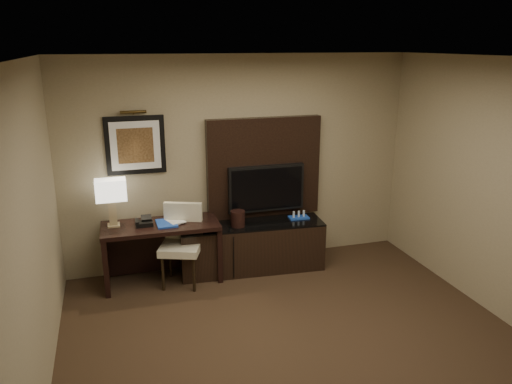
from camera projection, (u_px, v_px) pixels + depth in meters
name	position (u px, v px, depth m)	size (l,w,h in m)	color
floor	(313.00, 369.00, 4.50)	(4.50, 5.00, 0.01)	#2E2015
ceiling	(325.00, 60.00, 3.72)	(4.50, 5.00, 0.01)	silver
wall_back	(240.00, 162.00, 6.41)	(4.50, 0.01, 2.70)	gray
wall_left	(23.00, 262.00, 3.50)	(0.01, 5.00, 2.70)	gray
desk	(162.00, 253.00, 6.07)	(1.39, 0.59, 0.74)	black
credenza	(252.00, 246.00, 6.40)	(1.82, 0.51, 0.63)	black
tv_wall_panel	(264.00, 168.00, 6.46)	(1.50, 0.12, 1.30)	black
tv	(266.00, 188.00, 6.44)	(1.00, 0.08, 0.60)	black
artwork	(135.00, 145.00, 5.94)	(0.70, 0.04, 0.70)	black
picture_light	(133.00, 112.00, 5.79)	(0.04, 0.04, 0.30)	#403014
desk_chair	(181.00, 247.00, 5.95)	(0.46, 0.53, 0.97)	beige
table_lamp	(112.00, 203.00, 5.82)	(0.35, 0.20, 0.57)	tan
desk_phone	(144.00, 221.00, 5.91)	(0.20, 0.18, 0.10)	black
blue_folder	(167.00, 223.00, 5.96)	(0.23, 0.31, 0.02)	#1A41A9
book	(168.00, 214.00, 5.94)	(0.18, 0.02, 0.24)	tan
water_bottle	(194.00, 212.00, 6.13)	(0.06, 0.06, 0.18)	#B1BEC8
ice_bucket	(238.00, 219.00, 6.19)	(0.18, 0.18, 0.20)	black
minibar_tray	(299.00, 215.00, 6.49)	(0.26, 0.15, 0.09)	#1B48B5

